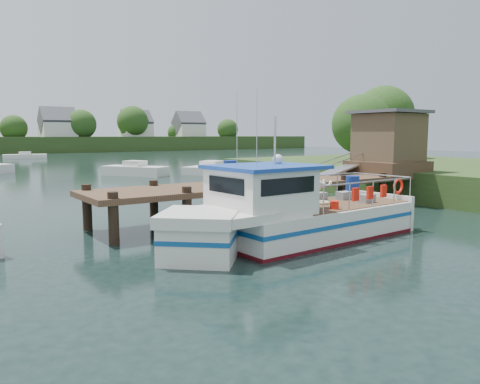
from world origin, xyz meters
TOP-DOWN VIEW (x-y plane):
  - ground_plane at (0.00, 0.00)m, footprint 160.00×160.00m
  - dock at (6.51, 0.01)m, footprint 16.60×3.00m
  - lobster_boat at (-1.00, -4.15)m, footprint 9.58×3.17m
  - moored_far at (2.36, 55.28)m, footprint 5.78×2.82m
  - moored_b at (4.33, 20.97)m, footprint 4.44×5.65m
  - moored_c at (11.02, 19.93)m, footprint 6.77×5.19m

SIDE VIEW (x-z plane):
  - ground_plane at x=0.00m, z-range 0.00..0.00m
  - moored_far at x=2.36m, z-range -0.12..0.82m
  - moored_c at x=11.02m, z-range -0.13..0.90m
  - moored_b at x=4.33m, z-range -0.16..1.05m
  - lobster_boat at x=-1.00m, z-range -1.45..3.10m
  - dock at x=6.51m, z-range -0.15..4.63m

